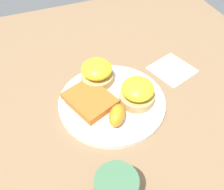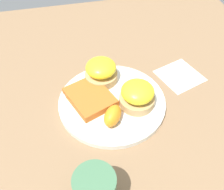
{
  "view_description": "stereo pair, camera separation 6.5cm",
  "coord_description": "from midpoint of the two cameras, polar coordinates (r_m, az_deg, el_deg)",
  "views": [
    {
      "loc": [
        0.42,
        -0.16,
        0.51
      ],
      "look_at": [
        0.0,
        0.0,
        0.03
      ],
      "focal_mm": 42.0,
      "sensor_mm": 36.0,
      "label": 1
    },
    {
      "loc": [
        0.44,
        -0.1,
        0.51
      ],
      "look_at": [
        0.0,
        0.0,
        0.03
      ],
      "focal_mm": 42.0,
      "sensor_mm": 36.0,
      "label": 2
    }
  ],
  "objects": [
    {
      "name": "fork",
      "position": [
        0.64,
        0.27,
        -3.26
      ],
      "size": [
        0.14,
        0.16,
        0.0
      ],
      "color": "silver",
      "rests_on": "plate"
    },
    {
      "name": "napkin",
      "position": [
        0.78,
        16.87,
        3.96
      ],
      "size": [
        0.14,
        0.14,
        0.0
      ],
      "primitive_type": "cube",
      "rotation": [
        0.0,
        0.0,
        0.32
      ],
      "color": "white",
      "rests_on": "ground_plane"
    },
    {
      "name": "ground_plane",
      "position": [
        0.68,
        2.75,
        -2.11
      ],
      "size": [
        1.1,
        1.1,
        0.0
      ],
      "primitive_type": "plane",
      "color": "#846647"
    },
    {
      "name": "sandwich_benedict_right",
      "position": [
        0.7,
        0.26,
        5.09
      ],
      "size": [
        0.09,
        0.09,
        0.06
      ],
      "color": "tan",
      "rests_on": "plate"
    },
    {
      "name": "hashbrown_patty",
      "position": [
        0.66,
        -2.02,
        -0.62
      ],
      "size": [
        0.15,
        0.13,
        0.02
      ],
      "primitive_type": "cube",
      "rotation": [
        0.0,
        0.0,
        0.38
      ],
      "color": "#B96024",
      "rests_on": "plate"
    },
    {
      "name": "orange_wedge",
      "position": [
        0.61,
        3.24,
        -4.71
      ],
      "size": [
        0.07,
        0.06,
        0.04
      ],
      "primitive_type": "ellipsoid",
      "rotation": [
        0.0,
        0.0,
        2.51
      ],
      "color": "orange",
      "rests_on": "plate"
    },
    {
      "name": "sandwich_benedict_left",
      "position": [
        0.64,
        8.43,
        -0.16
      ],
      "size": [
        0.09,
        0.09,
        0.06
      ],
      "color": "tan",
      "rests_on": "plate"
    },
    {
      "name": "plate",
      "position": [
        0.67,
        2.77,
        -1.72
      ],
      "size": [
        0.27,
        0.27,
        0.01
      ],
      "primitive_type": "cylinder",
      "color": "silver",
      "rests_on": "ground_plane"
    }
  ]
}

